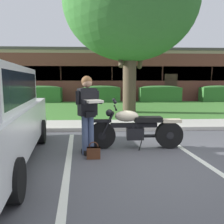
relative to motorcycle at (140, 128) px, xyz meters
name	(u,v)px	position (x,y,z in m)	size (l,w,h in m)	color
ground_plane	(157,163)	(0.20, -0.98, -0.48)	(140.00, 140.00, 0.00)	#4C4C51
curb_strip	(135,129)	(0.20, 1.88, -0.42)	(60.00, 0.20, 0.12)	#B7B2A8
concrete_walk	(132,124)	(0.20, 2.73, -0.44)	(60.00, 1.50, 0.08)	#B7B2A8
grass_lawn	(121,108)	(0.20, 7.42, -0.45)	(60.00, 7.87, 0.06)	#3D752D
stall_stripe_0	(69,160)	(-1.57, -0.78, -0.48)	(0.12, 4.40, 0.01)	silver
stall_stripe_1	(197,158)	(1.09, -0.78, -0.48)	(0.12, 4.40, 0.01)	silver
motorcycle	(140,128)	(0.00, 0.00, 0.00)	(2.24, 0.82, 1.18)	black
rider_person	(88,109)	(-1.19, -0.38, 0.53)	(0.59, 0.67, 1.70)	black
handbag	(94,152)	(-1.07, -0.69, -0.34)	(0.28, 0.13, 0.36)	#562D19
shade_tree	(130,4)	(0.46, 5.72, 4.65)	(6.21, 6.21, 7.79)	#4C3D2D
hedge_left	(41,94)	(-5.20, 11.16, 0.17)	(2.84, 0.90, 1.24)	#336B2D
hedge_center_left	(101,94)	(-0.90, 11.16, 0.17)	(2.69, 0.90, 1.24)	#336B2D
hedge_center_right	(160,94)	(3.40, 11.16, 0.17)	(3.03, 0.90, 1.24)	#336B2D
hedge_right	(217,93)	(7.70, 11.16, 0.17)	(2.44, 0.90, 1.24)	#336B2D
brick_building	(110,76)	(-0.08, 17.06, 1.56)	(23.09, 9.99, 4.08)	brown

